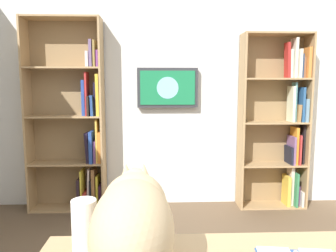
# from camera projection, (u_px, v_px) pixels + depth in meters

# --- Properties ---
(wall_back) EXTENTS (4.52, 0.06, 2.70)m
(wall_back) POSITION_uv_depth(u_px,v_px,m) (170.00, 96.00, 3.91)
(wall_back) COLOR silver
(wall_back) RESTS_ON ground
(bookshelf_left) EXTENTS (0.80, 0.28, 2.08)m
(bookshelf_left) POSITION_uv_depth(u_px,v_px,m) (281.00, 124.00, 3.84)
(bookshelf_left) COLOR tan
(bookshelf_left) RESTS_ON ground
(bookshelf_right) EXTENTS (0.88, 0.28, 2.24)m
(bookshelf_right) POSITION_uv_depth(u_px,v_px,m) (76.00, 125.00, 3.75)
(bookshelf_right) COLOR tan
(bookshelf_right) RESTS_ON ground
(wall_mounted_tv) EXTENTS (0.72, 0.07, 0.47)m
(wall_mounted_tv) POSITION_uv_depth(u_px,v_px,m) (168.00, 88.00, 3.81)
(wall_mounted_tv) COLOR #333338
(cat) EXTENTS (0.34, 0.69, 0.39)m
(cat) POSITION_uv_depth(u_px,v_px,m) (133.00, 222.00, 1.23)
(cat) COLOR #D1B284
(cat) RESTS_ON desk
(paper_towel_roll) EXTENTS (0.11, 0.11, 0.23)m
(paper_towel_roll) POSITION_uv_depth(u_px,v_px,m) (84.00, 225.00, 1.40)
(paper_towel_roll) COLOR white
(paper_towel_roll) RESTS_ON desk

